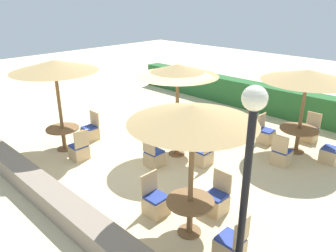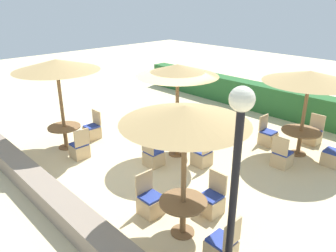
{
  "view_description": "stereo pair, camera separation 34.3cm",
  "coord_description": "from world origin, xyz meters",
  "px_view_note": "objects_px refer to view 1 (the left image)",
  "views": [
    {
      "loc": [
        6.15,
        -5.77,
        4.42
      ],
      "look_at": [
        0.0,
        0.6,
        0.9
      ],
      "focal_mm": 35.0,
      "sensor_mm": 36.0,
      "label": 1
    },
    {
      "loc": [
        6.4,
        -5.52,
        4.42
      ],
      "look_at": [
        0.0,
        0.6,
        0.9
      ],
      "focal_mm": 35.0,
      "sensor_mm": 36.0,
      "label": 2
    }
  ],
  "objects_px": {
    "patio_chair_back_right_west": "(265,135)",
    "round_table_center": "(177,136)",
    "patio_chair_back_right_east": "(331,154)",
    "parasol_back_right": "(308,76)",
    "lamp_post": "(249,151)",
    "patio_chair_front_right_north": "(216,201)",
    "parasol_front_right": "(193,115)",
    "patio_chair_front_right_west": "(156,203)",
    "round_table_front_left": "(63,133)",
    "parasol_front_left": "(54,66)",
    "parasol_center": "(178,71)",
    "patio_chair_back_right_south": "(281,156)",
    "patio_chair_back_right_north": "(309,133)",
    "patio_chair_center_north": "(198,136)",
    "patio_chair_front_right_east": "(231,246)",
    "round_table_front_right": "(190,209)",
    "patio_chair_front_left_north": "(91,132)",
    "patio_chair_center_south": "(154,157)",
    "round_table_back_right": "(298,133)",
    "patio_chair_front_left_east": "(79,151)",
    "patio_chair_center_east": "(203,156)"
  },
  "relations": [
    {
      "from": "parasol_front_right",
      "to": "patio_chair_front_right_west",
      "type": "height_order",
      "value": "parasol_front_right"
    },
    {
      "from": "patio_chair_front_left_north",
      "to": "round_table_front_right",
      "type": "distance_m",
      "value": 5.49
    },
    {
      "from": "parasol_front_right",
      "to": "patio_chair_back_right_north",
      "type": "bearing_deg",
      "value": 90.96
    },
    {
      "from": "patio_chair_front_right_east",
      "to": "patio_chair_center_east",
      "type": "height_order",
      "value": "same"
    },
    {
      "from": "patio_chair_front_right_west",
      "to": "parasol_center",
      "type": "height_order",
      "value": "parasol_center"
    },
    {
      "from": "patio_chair_front_right_north",
      "to": "patio_chair_center_east",
      "type": "bearing_deg",
      "value": -44.21
    },
    {
      "from": "patio_chair_front_right_west",
      "to": "patio_chair_front_right_north",
      "type": "bearing_deg",
      "value": 137.13
    },
    {
      "from": "round_table_front_left",
      "to": "round_table_center",
      "type": "relative_size",
      "value": 0.9
    },
    {
      "from": "round_table_front_left",
      "to": "patio_chair_front_left_north",
      "type": "xyz_separation_m",
      "value": [
        -0.06,
        0.99,
        -0.28
      ]
    },
    {
      "from": "parasol_front_left",
      "to": "patio_chair_back_right_east",
      "type": "distance_m",
      "value": 8.2
    },
    {
      "from": "lamp_post",
      "to": "patio_chair_center_south",
      "type": "distance_m",
      "value": 4.68
    },
    {
      "from": "patio_chair_front_right_east",
      "to": "parasol_center",
      "type": "bearing_deg",
      "value": 55.55
    },
    {
      "from": "parasol_front_right",
      "to": "round_table_front_right",
      "type": "bearing_deg",
      "value": -153.43
    },
    {
      "from": "patio_chair_center_south",
      "to": "patio_chair_center_north",
      "type": "height_order",
      "value": "same"
    },
    {
      "from": "patio_chair_center_south",
      "to": "round_table_center",
      "type": "bearing_deg",
      "value": 91.92
    },
    {
      "from": "lamp_post",
      "to": "patio_chair_center_south",
      "type": "bearing_deg",
      "value": 155.81
    },
    {
      "from": "round_table_front_left",
      "to": "patio_chair_back_right_east",
      "type": "relative_size",
      "value": 1.06
    },
    {
      "from": "round_table_back_right",
      "to": "patio_chair_back_right_south",
      "type": "relative_size",
      "value": 1.2
    },
    {
      "from": "patio_chair_front_left_north",
      "to": "parasol_back_right",
      "type": "height_order",
      "value": "parasol_back_right"
    },
    {
      "from": "patio_chair_back_right_north",
      "to": "parasol_front_right",
      "type": "distance_m",
      "value": 6.52
    },
    {
      "from": "lamp_post",
      "to": "patio_chair_front_right_north",
      "type": "distance_m",
      "value": 2.75
    },
    {
      "from": "patio_chair_back_right_west",
      "to": "round_table_center",
      "type": "xyz_separation_m",
      "value": [
        -1.49,
        -2.6,
        0.34
      ]
    },
    {
      "from": "parasol_front_left",
      "to": "parasol_back_right",
      "type": "height_order",
      "value": "parasol_front_left"
    },
    {
      "from": "patio_chair_back_right_north",
      "to": "patio_chair_center_north",
      "type": "height_order",
      "value": "same"
    },
    {
      "from": "patio_chair_back_right_west",
      "to": "patio_chair_front_left_north",
      "type": "bearing_deg",
      "value": -48.55
    },
    {
      "from": "patio_chair_center_north",
      "to": "patio_chair_center_east",
      "type": "height_order",
      "value": "same"
    },
    {
      "from": "patio_chair_back_right_west",
      "to": "round_table_center",
      "type": "relative_size",
      "value": 0.86
    },
    {
      "from": "patio_chair_front_left_north",
      "to": "round_table_center",
      "type": "relative_size",
      "value": 0.86
    },
    {
      "from": "parasol_front_left",
      "to": "patio_chair_center_north",
      "type": "xyz_separation_m",
      "value": [
        2.73,
        3.18,
        -2.32
      ]
    },
    {
      "from": "patio_chair_back_right_west",
      "to": "parasol_center",
      "type": "xyz_separation_m",
      "value": [
        -1.49,
        -2.6,
        2.27
      ]
    },
    {
      "from": "round_table_front_left",
      "to": "parasol_front_left",
      "type": "bearing_deg",
      "value": 0.0
    },
    {
      "from": "patio_chair_front_right_east",
      "to": "patio_chair_center_north",
      "type": "relative_size",
      "value": 1.0
    },
    {
      "from": "patio_chair_back_right_east",
      "to": "parasol_back_right",
      "type": "bearing_deg",
      "value": 90.0
    },
    {
      "from": "patio_chair_front_right_north",
      "to": "patio_chair_front_left_north",
      "type": "bearing_deg",
      "value": -3.38
    },
    {
      "from": "parasol_front_left",
      "to": "round_table_front_right",
      "type": "relative_size",
      "value": 2.94
    },
    {
      "from": "lamp_post",
      "to": "round_table_back_right",
      "type": "bearing_deg",
      "value": 104.21
    },
    {
      "from": "patio_chair_back_right_south",
      "to": "lamp_post",
      "type": "bearing_deg",
      "value": -72.79
    },
    {
      "from": "patio_chair_front_left_east",
      "to": "patio_chair_front_left_north",
      "type": "height_order",
      "value": "same"
    },
    {
      "from": "patio_chair_front_left_east",
      "to": "patio_chair_back_right_east",
      "type": "xyz_separation_m",
      "value": [
        5.3,
        4.84,
        0.0
      ]
    },
    {
      "from": "round_table_center",
      "to": "patio_chair_center_north",
      "type": "bearing_deg",
      "value": 89.71
    },
    {
      "from": "patio_chair_back_right_north",
      "to": "parasol_front_right",
      "type": "relative_size",
      "value": 0.35
    },
    {
      "from": "patio_chair_front_left_north",
      "to": "patio_chair_front_right_north",
      "type": "bearing_deg",
      "value": 176.62
    },
    {
      "from": "parasol_back_right",
      "to": "patio_chair_back_right_east",
      "type": "xyz_separation_m",
      "value": [
        0.98,
        -0.0,
        -2.09
      ]
    },
    {
      "from": "parasol_front_left",
      "to": "patio_chair_back_right_south",
      "type": "relative_size",
      "value": 2.97
    },
    {
      "from": "patio_chair_front_left_east",
      "to": "parasol_back_right",
      "type": "relative_size",
      "value": 0.36
    },
    {
      "from": "parasol_front_left",
      "to": "patio_chair_front_left_north",
      "type": "relative_size",
      "value": 2.97
    },
    {
      "from": "lamp_post",
      "to": "patio_chair_front_right_east",
      "type": "bearing_deg",
      "value": 140.99
    },
    {
      "from": "patio_chair_back_right_west",
      "to": "patio_chair_front_right_north",
      "type": "height_order",
      "value": "same"
    },
    {
      "from": "round_table_front_left",
      "to": "patio_chair_front_right_east",
      "type": "relative_size",
      "value": 1.06
    },
    {
      "from": "round_table_front_left",
      "to": "patio_chair_center_east",
      "type": "relative_size",
      "value": 1.06
    }
  ]
}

